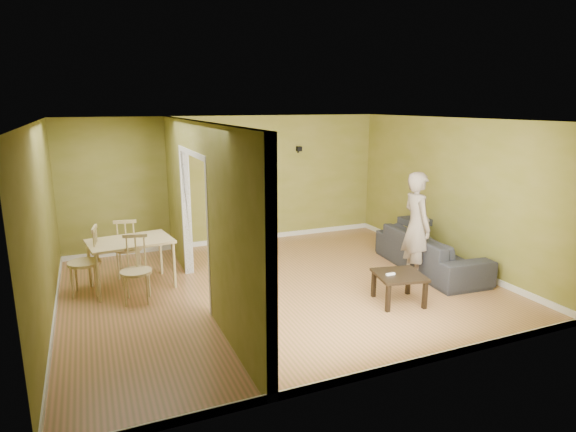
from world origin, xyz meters
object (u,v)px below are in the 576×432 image
(bookshelf, at_px, (251,199))
(chair_far, at_px, (128,247))
(sofa, at_px, (431,246))
(dining_table, at_px, (130,245))
(coffee_table, at_px, (399,278))
(chair_near, at_px, (136,270))
(person, at_px, (417,217))
(chair_left, at_px, (84,261))

(bookshelf, xyz_separation_m, chair_far, (-2.53, -1.10, -0.41))
(sofa, bearing_deg, dining_table, 81.23)
(bookshelf, bearing_deg, coffee_table, -75.54)
(sofa, xyz_separation_m, chair_near, (-4.84, 0.53, 0.05))
(person, height_order, chair_far, person)
(coffee_table, distance_m, chair_near, 3.81)
(person, xyz_separation_m, chair_left, (-5.02, 1.38, -0.52))
(person, relative_size, bookshelf, 1.14)
(person, distance_m, bookshelf, 3.56)
(person, bearing_deg, chair_far, 73.19)
(person, bearing_deg, dining_table, 79.68)
(bookshelf, bearing_deg, chair_near, -137.63)
(chair_left, bearing_deg, chair_far, 139.75)
(sofa, relative_size, coffee_table, 3.49)
(coffee_table, height_order, chair_near, chair_near)
(dining_table, height_order, chair_far, chair_far)
(person, relative_size, dining_table, 1.70)
(chair_near, bearing_deg, bookshelf, 53.74)
(sofa, xyz_separation_m, person, (-0.51, -0.24, 0.61))
(coffee_table, height_order, chair_left, chair_left)
(coffee_table, distance_m, chair_far, 4.43)
(coffee_table, relative_size, chair_far, 0.65)
(bookshelf, bearing_deg, dining_table, -146.66)
(chair_left, bearing_deg, coffee_table, 72.29)
(dining_table, relative_size, chair_left, 1.17)
(dining_table, bearing_deg, coffee_table, -31.38)
(chair_left, relative_size, chair_near, 1.07)
(chair_left, distance_m, chair_near, 0.93)
(sofa, relative_size, chair_near, 2.34)
(person, bearing_deg, bookshelf, 38.21)
(chair_left, bearing_deg, chair_near, 57.19)
(bookshelf, height_order, chair_near, bookshelf)
(chair_far, bearing_deg, bookshelf, -146.50)
(sofa, distance_m, bookshelf, 3.69)
(sofa, distance_m, chair_far, 5.15)
(coffee_table, relative_size, chair_left, 0.63)
(sofa, distance_m, chair_near, 4.87)
(chair_left, xyz_separation_m, chair_far, (0.68, 0.58, -0.02))
(chair_near, distance_m, chair_far, 1.20)
(chair_left, bearing_deg, person, 83.80)
(sofa, xyz_separation_m, coffee_table, (-1.34, -0.98, -0.07))
(bookshelf, xyz_separation_m, chair_left, (-3.21, -1.68, -0.39))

